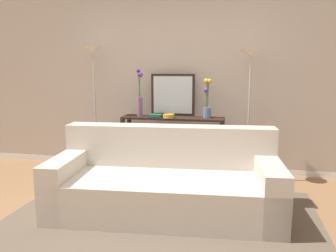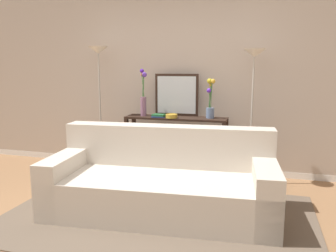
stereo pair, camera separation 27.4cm
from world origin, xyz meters
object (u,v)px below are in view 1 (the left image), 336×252
floor_lamp_left (94,74)px  vase_tall_flowers (140,97)px  book_row_under_console (144,169)px  couch (166,184)px  floor_lamp_right (250,79)px  wall_mirror (173,95)px  vase_short_flowers (207,102)px  fruit_bowl (169,116)px  book_stack (156,116)px  console_table (173,135)px

floor_lamp_left → vase_tall_flowers: 0.73m
book_row_under_console → couch: bearing=-63.9°
floor_lamp_right → couch: bearing=-126.6°
wall_mirror → vase_short_flowers: 0.52m
vase_tall_flowers → fruit_bowl: (0.44, -0.09, -0.24)m
couch → wall_mirror: bearing=98.2°
vase_short_flowers → book_row_under_console: bearing=-177.6°
couch → vase_tall_flowers: bearing=117.9°
book_row_under_console → vase_tall_flowers: bearing=-171.0°
vase_tall_flowers → fruit_bowl: vase_tall_flowers is taller
vase_tall_flowers → book_row_under_console: bearing=9.0°
floor_lamp_right → fruit_bowl: size_ratio=10.93×
fruit_bowl → wall_mirror: bearing=88.0°
vase_short_flowers → book_stack: (-0.70, -0.12, -0.19)m
console_table → vase_tall_flowers: vase_tall_flowers is taller
floor_lamp_left → wall_mirror: floor_lamp_left is taller
floor_lamp_right → book_row_under_console: 1.97m
couch → book_row_under_console: bearing=116.1°
book_stack → book_row_under_console: 0.84m
fruit_bowl → vase_short_flowers: bearing=15.1°
floor_lamp_right → vase_tall_flowers: bearing=177.7°
floor_lamp_right → vase_short_flowers: (-0.56, 0.11, -0.32)m
console_table → floor_lamp_left: (-1.13, -0.07, 0.85)m
couch → floor_lamp_left: size_ratio=1.33×
wall_mirror → book_stack: (-0.20, -0.21, -0.28)m
console_table → book_row_under_console: console_table is taller
wall_mirror → fruit_bowl: size_ratio=3.93×
floor_lamp_left → fruit_bowl: (1.09, -0.03, -0.56)m
floor_lamp_left → floor_lamp_right: (2.16, 0.00, -0.05)m
floor_lamp_left → book_row_under_console: size_ratio=6.01×
vase_tall_flowers → couch: bearing=-62.1°
floor_lamp_left → floor_lamp_right: 2.16m
floor_lamp_right → book_row_under_console: floor_lamp_right is taller
fruit_bowl → book_stack: size_ratio=0.82×
vase_tall_flowers → book_stack: bearing=-15.8°
console_table → fruit_bowl: size_ratio=8.89×
console_table → floor_lamp_right: 1.31m
vase_tall_flowers → book_stack: 0.36m
book_stack → vase_tall_flowers: bearing=164.2°
fruit_bowl → book_row_under_console: (-0.40, 0.10, -0.81)m
book_stack → book_row_under_console: size_ratio=0.64×
couch → floor_lamp_left: (-1.30, 1.16, 1.12)m
console_table → couch: bearing=-82.1°
vase_short_flowers → vase_tall_flowers: bearing=-177.3°
vase_short_flowers → fruit_bowl: size_ratio=3.35×
console_table → fruit_bowl: bearing=-109.5°
floor_lamp_left → floor_lamp_right: size_ratio=1.04×
vase_tall_flowers → book_row_under_console: size_ratio=2.20×
book_row_under_console → floor_lamp_right: bearing=-2.7°
couch → wall_mirror: 1.61m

